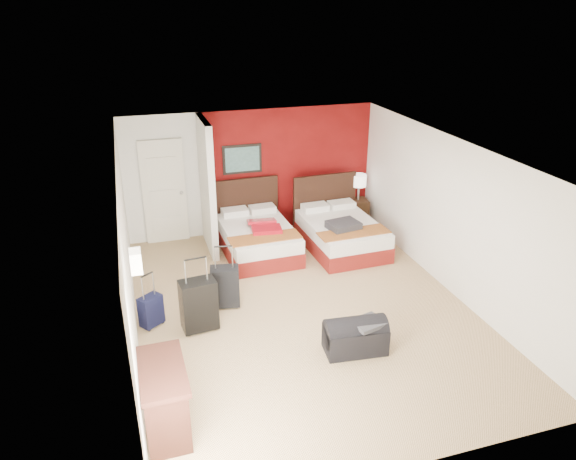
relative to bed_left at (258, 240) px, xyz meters
name	(u,v)px	position (x,y,z in m)	size (l,w,h in m)	color
ground	(302,308)	(0.18, -2.12, -0.27)	(6.50, 6.50, 0.00)	tan
room_walls	(194,211)	(-1.22, -0.70, 0.99)	(5.02, 6.52, 2.50)	white
red_accent_panel	(288,169)	(0.93, 1.11, 0.98)	(3.50, 0.04, 2.50)	maroon
partition_wall	(207,187)	(-0.82, 0.49, 0.98)	(0.12, 1.20, 2.50)	silver
entry_door	(164,192)	(-1.57, 1.08, 0.76)	(0.82, 0.06, 2.05)	silver
bed_left	(258,240)	(0.00, 0.00, 0.00)	(1.26, 1.80, 0.54)	silver
bed_right	(342,235)	(1.59, -0.27, 0.01)	(1.28, 1.84, 0.55)	white
red_suitcase_open	(264,226)	(0.10, -0.10, 0.32)	(0.53, 0.73, 0.09)	#B20F1D
jacket_bundle	(343,225)	(1.49, -0.57, 0.35)	(0.55, 0.44, 0.13)	#333337
nightstand	(357,212)	(2.36, 0.75, 0.01)	(0.40, 0.40, 0.56)	#301D10
table_lamp	(359,187)	(2.36, 0.75, 0.56)	(0.31, 0.31, 0.55)	silver
suitcase_black	(199,306)	(-1.43, -2.22, 0.11)	(0.51, 0.32, 0.76)	black
suitcase_charcoal	(225,288)	(-0.95, -1.70, 0.05)	(0.43, 0.27, 0.64)	black
suitcase_navy	(151,312)	(-2.09, -1.93, -0.04)	(0.33, 0.20, 0.46)	black
duffel_bag	(355,338)	(0.52, -3.37, -0.06)	(0.83, 0.44, 0.42)	black
jacket_draped	(368,323)	(0.67, -3.42, 0.18)	(0.41, 0.35, 0.05)	#38393D
desk	(165,399)	(-2.07, -4.10, 0.14)	(0.50, 0.99, 0.83)	#321610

